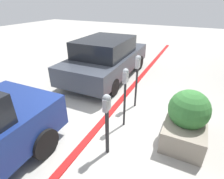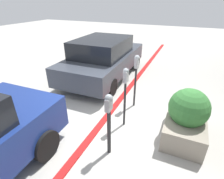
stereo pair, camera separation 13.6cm
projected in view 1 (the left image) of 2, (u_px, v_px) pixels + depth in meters
name	position (u px, v px, depth m)	size (l,w,h in m)	color
ground_plane	(107.00, 120.00, 4.72)	(40.00, 40.00, 0.00)	#ADAAA3
curb_strip	(105.00, 119.00, 4.74)	(19.00, 0.16, 0.04)	red
parking_meter_nearest	(107.00, 116.00, 3.33)	(0.18, 0.15, 1.41)	#232326
parking_meter_second	(125.00, 87.00, 4.06)	(0.16, 0.13, 1.56)	#232326
parking_meter_middle	(137.00, 70.00, 4.84)	(0.18, 0.16, 1.59)	#232326
planter_box	(186.00, 120.00, 3.87)	(1.39, 0.87, 1.25)	gray
parked_car_middle	(107.00, 58.00, 7.05)	(4.58, 2.08, 1.60)	#383D47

